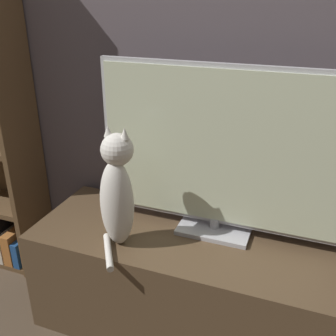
# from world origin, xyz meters

# --- Properties ---
(wall_back) EXTENTS (4.80, 0.05, 2.60)m
(wall_back) POSITION_xyz_m (0.00, 1.22, 1.30)
(wall_back) COLOR #564C51
(wall_back) RESTS_ON ground_plane
(tv_stand) EXTENTS (1.37, 0.54, 0.51)m
(tv_stand) POSITION_xyz_m (0.00, 0.91, 0.26)
(tv_stand) COLOR brown
(tv_stand) RESTS_ON ground_plane
(tv) EXTENTS (1.06, 0.19, 0.75)m
(tv) POSITION_xyz_m (0.11, 1.01, 0.89)
(tv) COLOR #B7B7BC
(tv) RESTS_ON tv_stand
(cat) EXTENTS (0.15, 0.29, 0.52)m
(cat) POSITION_xyz_m (-0.25, 0.77, 0.76)
(cat) COLOR silver
(cat) RESTS_ON tv_stand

